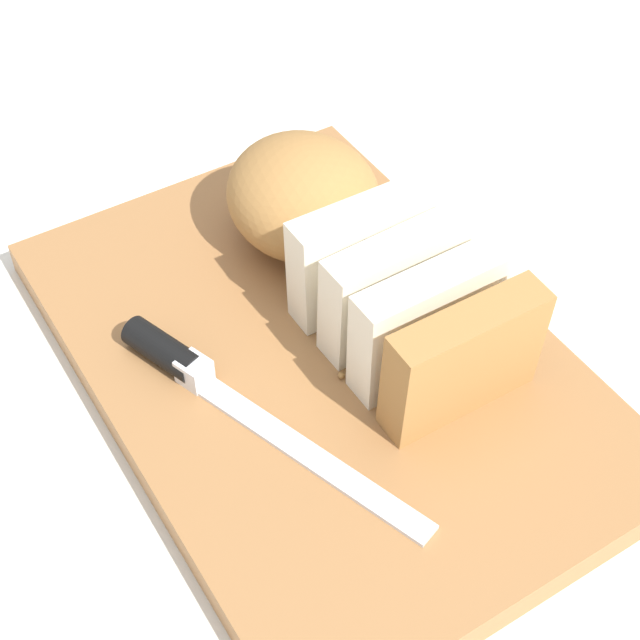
# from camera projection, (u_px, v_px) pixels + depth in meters

# --- Properties ---
(ground_plane) EXTENTS (3.00, 3.00, 0.00)m
(ground_plane) POSITION_uv_depth(u_px,v_px,m) (320.00, 374.00, 0.67)
(ground_plane) COLOR silver
(cutting_board) EXTENTS (0.44, 0.30, 0.03)m
(cutting_board) POSITION_uv_depth(u_px,v_px,m) (320.00, 362.00, 0.66)
(cutting_board) COLOR #9E6B3D
(cutting_board) RESTS_ON ground_plane
(bread_loaf) EXTENTS (0.27, 0.12, 0.08)m
(bread_loaf) POSITION_uv_depth(u_px,v_px,m) (350.00, 243.00, 0.67)
(bread_loaf) COLOR #A8753D
(bread_loaf) RESTS_ON cutting_board
(bread_knife) EXTENTS (0.24, 0.11, 0.02)m
(bread_knife) POSITION_uv_depth(u_px,v_px,m) (198.00, 375.00, 0.63)
(bread_knife) COLOR silver
(bread_knife) RESTS_ON cutting_board
(crumb_near_knife) EXTENTS (0.00, 0.00, 0.00)m
(crumb_near_knife) POSITION_uv_depth(u_px,v_px,m) (343.00, 374.00, 0.64)
(crumb_near_knife) COLOR #A8753D
(crumb_near_knife) RESTS_ON cutting_board
(crumb_near_loaf) EXTENTS (0.01, 0.01, 0.01)m
(crumb_near_loaf) POSITION_uv_depth(u_px,v_px,m) (212.00, 372.00, 0.64)
(crumb_near_loaf) COLOR #A8753D
(crumb_near_loaf) RESTS_ON cutting_board
(crumb_stray_left) EXTENTS (0.01, 0.01, 0.01)m
(crumb_stray_left) POSITION_uv_depth(u_px,v_px,m) (299.00, 297.00, 0.68)
(crumb_stray_left) COLOR #A8753D
(crumb_stray_left) RESTS_ON cutting_board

